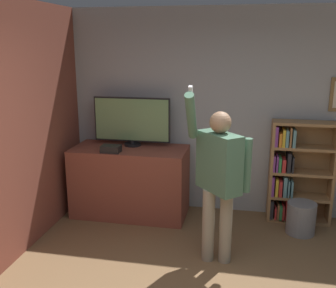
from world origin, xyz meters
TOP-DOWN VIEW (x-y plane):
  - wall_back at (0.01, 2.66)m, footprint 6.03×0.09m
  - wall_side_brick at (-2.05, 1.32)m, footprint 0.06×4.23m
  - tv_ledge at (-1.15, 2.25)m, footprint 1.49×0.70m
  - television at (-1.15, 2.39)m, footprint 1.02×0.22m
  - game_console at (-1.33, 2.02)m, footprint 0.24×0.16m
  - bookshelf at (0.96, 2.48)m, footprint 0.78×0.28m
  - person at (0.07, 1.27)m, footprint 0.64×0.56m
  - waste_bin at (1.03, 2.10)m, footprint 0.34×0.34m

SIDE VIEW (x-z plane):
  - waste_bin at x=1.03m, z-range 0.00..0.39m
  - tv_ledge at x=-1.15m, z-range 0.00..0.91m
  - bookshelf at x=0.96m, z-range -0.01..1.30m
  - game_console at x=-1.33m, z-range 0.91..1.00m
  - person at x=0.07m, z-range 0.04..1.91m
  - television at x=-1.15m, z-range 0.93..1.57m
  - wall_side_brick at x=-2.05m, z-range 0.00..2.70m
  - wall_back at x=0.01m, z-range 0.00..2.70m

